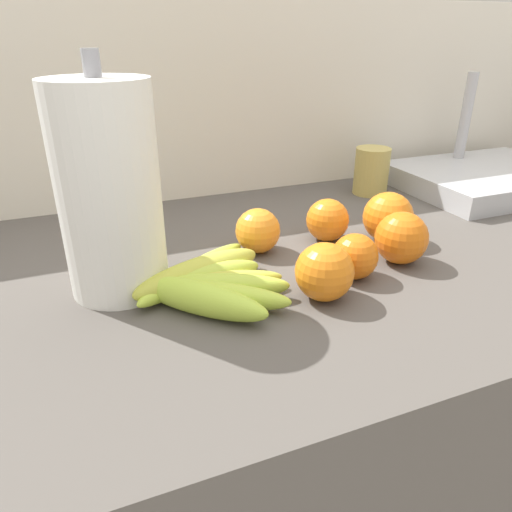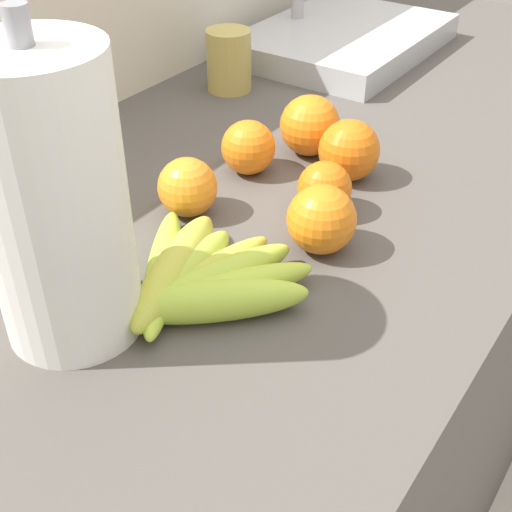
% 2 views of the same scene
% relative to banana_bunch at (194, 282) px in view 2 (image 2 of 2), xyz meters
% --- Properties ---
extents(counter, '(2.00, 0.67, 0.92)m').
position_rel_banana_bunch_xyz_m(counter, '(0.21, 0.07, -0.48)').
color(counter, '#514C47').
rests_on(counter, ground).
extents(wall_back, '(2.40, 0.06, 1.30)m').
position_rel_banana_bunch_xyz_m(wall_back, '(0.21, 0.43, -0.29)').
color(wall_back, silver).
rests_on(wall_back, ground).
extents(banana_bunch, '(0.21, 0.23, 0.04)m').
position_rel_banana_bunch_xyz_m(banana_bunch, '(0.00, 0.00, 0.00)').
color(banana_bunch, '#ACCC3F').
rests_on(banana_bunch, counter).
extents(orange_right, '(0.06, 0.06, 0.06)m').
position_rel_banana_bunch_xyz_m(orange_right, '(0.21, -0.03, 0.01)').
color(orange_right, orange).
rests_on(orange_right, counter).
extents(orange_far_right, '(0.08, 0.08, 0.08)m').
position_rel_banana_bunch_xyz_m(orange_far_right, '(0.30, -0.01, 0.02)').
color(orange_far_right, orange).
rests_on(orange_far_right, counter).
extents(orange_back_left, '(0.07, 0.07, 0.07)m').
position_rel_banana_bunch_xyz_m(orange_back_left, '(0.24, 0.10, 0.02)').
color(orange_back_left, orange).
rests_on(orange_back_left, counter).
extents(orange_center, '(0.08, 0.08, 0.08)m').
position_rel_banana_bunch_xyz_m(orange_center, '(0.14, -0.06, 0.02)').
color(orange_center, orange).
rests_on(orange_center, counter).
extents(orange_front, '(0.07, 0.07, 0.07)m').
position_rel_banana_bunch_xyz_m(orange_front, '(0.12, 0.10, 0.02)').
color(orange_front, orange).
rests_on(orange_front, counter).
extents(orange_back_right, '(0.08, 0.08, 0.08)m').
position_rel_banana_bunch_xyz_m(orange_back_right, '(0.33, 0.07, 0.02)').
color(orange_back_right, orange).
rests_on(orange_back_right, counter).
extents(paper_towel_roll, '(0.13, 0.13, 0.30)m').
position_rel_banana_bunch_xyz_m(paper_towel_roll, '(-0.09, 0.07, 0.12)').
color(paper_towel_roll, white).
rests_on(paper_towel_roll, counter).
extents(sink_basin, '(0.39, 0.29, 0.23)m').
position_rel_banana_bunch_xyz_m(sink_basin, '(0.72, 0.23, 0.01)').
color(sink_basin, '#B7BABF').
rests_on(sink_basin, counter).
extents(mug, '(0.07, 0.07, 0.10)m').
position_rel_banana_bunch_xyz_m(mug, '(0.45, 0.29, 0.03)').
color(mug, tan).
rests_on(mug, counter).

